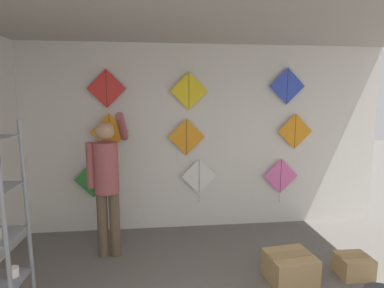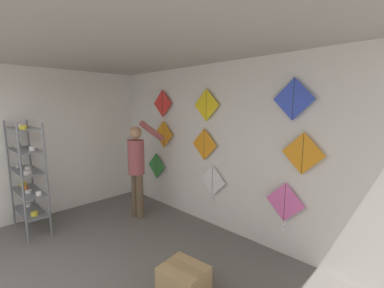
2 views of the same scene
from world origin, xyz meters
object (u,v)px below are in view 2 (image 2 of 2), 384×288
object	(u,v)px
cardboard_box	(184,280)
kite_8	(293,99)
kite_1	(212,182)
kite_6	(162,103)
shopkeeper	(137,163)
kite_0	(156,166)
kite_2	(284,204)
kite_3	(163,134)
kite_7	(206,105)
shelf_rack	(26,171)
kite_4	(204,144)
kite_5	(303,154)

from	to	relation	value
cardboard_box	kite_8	world-z (taller)	kite_8
kite_1	kite_6	bearing A→B (deg)	179.97
shopkeeper	cardboard_box	bearing A→B (deg)	-22.67
kite_0	kite_8	distance (m)	3.23
shopkeeper	kite_2	size ratio (longest dim) A/B	2.67
kite_2	kite_6	world-z (taller)	kite_6
kite_3	kite_7	bearing A→B (deg)	0.00
kite_8	kite_7	bearing A→B (deg)	180.00
kite_2	kite_1	bearing A→B (deg)	180.00
kite_0	kite_3	world-z (taller)	kite_3
shopkeeper	kite_6	xyz separation A→B (m)	(-0.08, 0.69, 1.11)
shelf_rack	kite_6	world-z (taller)	kite_6
kite_4	kite_6	world-z (taller)	kite_6
kite_2	cardboard_box	bearing A→B (deg)	-107.76
shopkeeper	kite_4	bearing A→B (deg)	30.94
kite_5	kite_6	xyz separation A→B (m)	(-2.83, 0.00, 0.65)
kite_6	kite_4	bearing A→B (deg)	0.00
kite_3	kite_5	bearing A→B (deg)	0.00
shelf_rack	kite_0	size ratio (longest dim) A/B	3.36
kite_3	kite_7	distance (m)	1.30
shelf_rack	kite_5	bearing A→B (deg)	32.83
kite_1	kite_8	distance (m)	1.93
kite_4	kite_6	xyz separation A→B (m)	(-1.14, 0.00, 0.71)
kite_4	kite_6	size ratio (longest dim) A/B	1.00
kite_5	kite_2	bearing A→B (deg)	-179.80
kite_3	kite_8	size ratio (longest dim) A/B	1.00
kite_2	kite_5	xyz separation A→B (m)	(0.20, 0.00, 0.73)
shelf_rack	kite_1	world-z (taller)	shelf_rack
kite_1	kite_3	xyz separation A→B (m)	(-1.31, 0.00, 0.73)
kite_1	kite_2	size ratio (longest dim) A/B	1.00
cardboard_box	kite_5	xyz separation A→B (m)	(0.67, 1.47, 1.35)
shopkeeper	kite_3	xyz separation A→B (m)	(-0.06, 0.69, 0.49)
shelf_rack	kite_4	distance (m)	2.98
kite_6	kite_3	bearing A→B (deg)	0.00
shopkeeper	kite_2	xyz separation A→B (m)	(2.56, 0.69, -0.27)
shopkeeper	kite_0	world-z (taller)	shopkeeper
kite_0	kite_4	bearing A→B (deg)	0.00
kite_1	kite_8	world-z (taller)	kite_8
shopkeeper	kite_7	world-z (taller)	kite_7
kite_4	kite_5	xyz separation A→B (m)	(1.69, 0.00, 0.06)
shopkeeper	kite_1	bearing A→B (deg)	26.65
kite_0	kite_8	xyz separation A→B (m)	(2.92, 0.00, 1.37)
cardboard_box	kite_1	bearing A→B (deg)	119.42
kite_5	kite_1	bearing A→B (deg)	-179.97
kite_0	kite_5	size ratio (longest dim) A/B	1.00
kite_4	kite_1	bearing A→B (deg)	-0.20
kite_4	kite_3	bearing A→B (deg)	180.00
cardboard_box	kite_2	distance (m)	1.66
shopkeeper	kite_8	distance (m)	2.92
shelf_rack	kite_1	distance (m)	3.09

